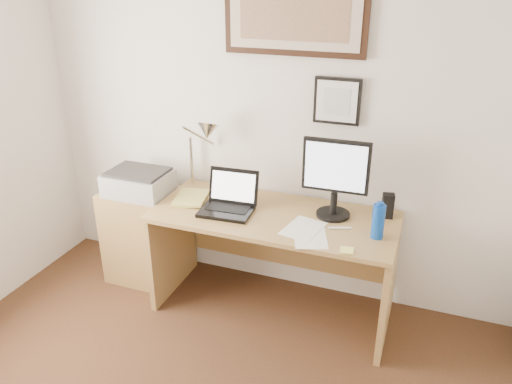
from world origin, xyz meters
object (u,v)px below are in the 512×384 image
at_px(side_cabinet, 142,235).
at_px(laptop, 229,202).
at_px(book, 176,197).
at_px(printer, 139,182).
at_px(water_bottle, 378,222).
at_px(lcd_monitor, 335,175).
at_px(desk, 277,240).

relative_size(side_cabinet, laptop, 2.06).
xyz_separation_m(book, printer, (-0.31, 0.02, 0.06)).
height_order(water_bottle, printer, water_bottle).
height_order(book, printer, printer).
height_order(side_cabinet, book, book).
height_order(laptop, printer, laptop).
distance_m(water_bottle, printer, 1.71).
distance_m(book, lcd_monitor, 1.13).
distance_m(water_bottle, laptop, 0.98).
height_order(lcd_monitor, printer, lcd_monitor).
height_order(desk, printer, printer).
height_order(side_cabinet, printer, printer).
distance_m(lcd_monitor, printer, 1.42).
relative_size(side_cabinet, desk, 0.46).
distance_m(side_cabinet, desk, 1.08).
relative_size(book, lcd_monitor, 0.56).
distance_m(book, laptop, 0.42).
bearing_deg(side_cabinet, desk, 1.89).
distance_m(laptop, printer, 0.73).
height_order(desk, laptop, laptop).
relative_size(water_bottle, laptop, 0.60).
bearing_deg(water_bottle, side_cabinet, 175.90).
height_order(side_cabinet, water_bottle, water_bottle).
bearing_deg(water_bottle, desk, 166.61).
bearing_deg(side_cabinet, laptop, -6.91).
height_order(water_bottle, desk, water_bottle).
distance_m(desk, lcd_monitor, 0.64).
bearing_deg(lcd_monitor, laptop, -167.08).
distance_m(water_bottle, lcd_monitor, 0.40).
bearing_deg(desk, side_cabinet, -178.11).
xyz_separation_m(book, lcd_monitor, (1.09, 0.11, 0.28)).
relative_size(laptop, lcd_monitor, 0.68).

